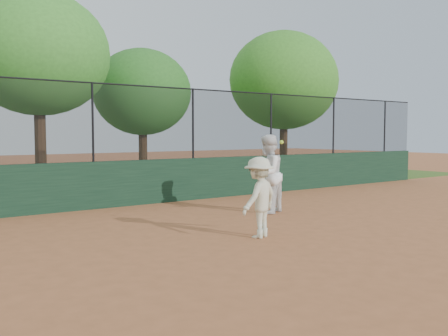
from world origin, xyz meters
TOP-DOWN VIEW (x-y plane):
  - ground at (0.00, 0.00)m, footprint 80.00×80.00m
  - back_wall at (0.00, 6.00)m, footprint 26.00×0.20m
  - grass_strip at (0.00, 12.00)m, footprint 36.00×12.00m
  - player_second at (2.59, 2.86)m, footprint 1.13×1.04m
  - player_main at (0.60, 0.85)m, footprint 1.09×0.84m
  - fence_assembly at (-0.03, 6.00)m, footprint 26.00×0.06m
  - tree_2 at (-0.47, 10.57)m, footprint 4.64×4.22m
  - tree_3 at (4.34, 12.69)m, footprint 4.15×3.77m
  - tree_4 at (10.14, 10.33)m, footprint 5.04×4.58m

SIDE VIEW (x-z plane):
  - ground at x=0.00m, z-range 0.00..0.00m
  - grass_strip at x=0.00m, z-range 0.00..0.01m
  - back_wall at x=0.00m, z-range 0.00..1.20m
  - player_main at x=0.60m, z-range -0.15..1.64m
  - player_second at x=2.59m, z-range 0.00..1.89m
  - fence_assembly at x=-0.03m, z-range 1.24..3.24m
  - tree_3 at x=4.34m, z-range 0.91..6.32m
  - tree_4 at x=10.14m, z-range 1.03..7.47m
  - tree_2 at x=-0.47m, z-range 1.23..7.72m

